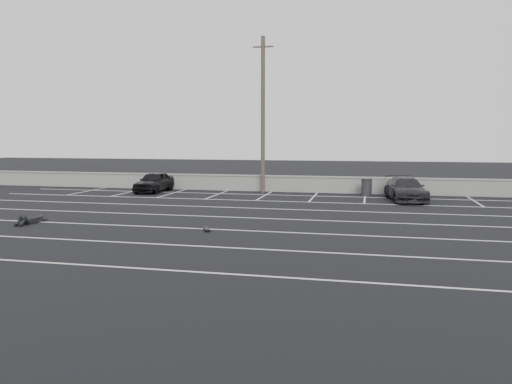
% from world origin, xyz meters
% --- Properties ---
extents(ground, '(120.00, 120.00, 0.00)m').
position_xyz_m(ground, '(0.00, 0.00, 0.00)').
color(ground, black).
rests_on(ground, ground).
extents(seawall, '(50.00, 0.45, 1.06)m').
position_xyz_m(seawall, '(0.00, 14.00, 0.55)').
color(seawall, gray).
rests_on(seawall, ground).
extents(stall_lines, '(36.00, 20.05, 0.01)m').
position_xyz_m(stall_lines, '(-0.08, 4.41, 0.00)').
color(stall_lines, silver).
rests_on(stall_lines, ground).
extents(car_left, '(1.59, 3.90, 1.33)m').
position_xyz_m(car_left, '(-9.49, 12.00, 0.66)').
color(car_left, black).
rests_on(car_left, ground).
extents(car_right, '(2.48, 4.72, 1.31)m').
position_xyz_m(car_right, '(6.24, 10.92, 0.65)').
color(car_right, black).
rests_on(car_right, ground).
extents(utility_pole, '(1.32, 0.26, 9.86)m').
position_xyz_m(utility_pole, '(-2.47, 13.20, 4.99)').
color(utility_pole, '#4C4238').
rests_on(utility_pole, ground).
extents(trash_bin, '(0.88, 0.88, 1.06)m').
position_xyz_m(trash_bin, '(4.08, 12.78, 0.54)').
color(trash_bin, '#252528').
rests_on(trash_bin, ground).
extents(person, '(1.04, 2.20, 0.42)m').
position_xyz_m(person, '(-9.40, -0.15, 0.21)').
color(person, black).
rests_on(person, ground).
extents(skateboard, '(0.45, 0.70, 0.08)m').
position_xyz_m(skateboard, '(-1.77, -0.31, 0.07)').
color(skateboard, black).
rests_on(skateboard, ground).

